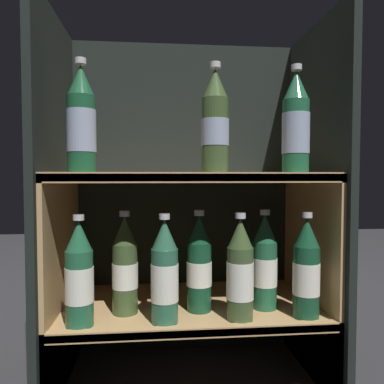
{
  "coord_description": "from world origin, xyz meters",
  "views": [
    {
      "loc": [
        -0.1,
        -0.85,
        0.58
      ],
      "look_at": [
        0.0,
        0.14,
        0.54
      ],
      "focal_mm": 35.0,
      "sensor_mm": 36.0,
      "label": 1
    }
  ],
  "objects_px": {
    "bottle_lower_front_0": "(79,277)",
    "bottle_lower_front_2": "(240,273)",
    "bottle_lower_front_3": "(306,271)",
    "bottle_lower_back_0": "(125,267)",
    "bottle_lower_back_1": "(199,266)",
    "bottle_lower_back_2": "(265,264)",
    "bottle_upper_front_2": "(296,126)",
    "bottle_lower_front_1": "(165,275)",
    "bottle_upper_front_0": "(81,123)",
    "bottle_upper_front_1": "(215,124)"
  },
  "relations": [
    {
      "from": "bottle_lower_front_0",
      "to": "bottle_lower_front_3",
      "type": "xyz_separation_m",
      "value": [
        0.56,
        -0.0,
        0.0
      ]
    },
    {
      "from": "bottle_lower_front_2",
      "to": "bottle_upper_front_2",
      "type": "bearing_deg",
      "value": 0.0
    },
    {
      "from": "bottle_lower_front_0",
      "to": "bottle_lower_back_1",
      "type": "distance_m",
      "value": 0.31
    },
    {
      "from": "bottle_lower_front_3",
      "to": "bottle_lower_back_2",
      "type": "relative_size",
      "value": 1.0
    },
    {
      "from": "bottle_lower_back_0",
      "to": "bottle_lower_front_3",
      "type": "bearing_deg",
      "value": -9.35
    },
    {
      "from": "bottle_lower_back_0",
      "to": "bottle_upper_front_1",
      "type": "bearing_deg",
      "value": -18.58
    },
    {
      "from": "bottle_lower_front_0",
      "to": "bottle_lower_back_0",
      "type": "distance_m",
      "value": 0.13
    },
    {
      "from": "bottle_upper_front_2",
      "to": "bottle_lower_back_1",
      "type": "distance_m",
      "value": 0.44
    },
    {
      "from": "bottle_upper_front_1",
      "to": "bottle_lower_back_0",
      "type": "height_order",
      "value": "bottle_upper_front_1"
    },
    {
      "from": "bottle_lower_front_0",
      "to": "bottle_lower_back_0",
      "type": "height_order",
      "value": "same"
    },
    {
      "from": "bottle_upper_front_1",
      "to": "bottle_lower_front_1",
      "type": "bearing_deg",
      "value": 180.0
    },
    {
      "from": "bottle_lower_front_0",
      "to": "bottle_lower_front_1",
      "type": "bearing_deg",
      "value": 0.0
    },
    {
      "from": "bottle_lower_front_0",
      "to": "bottle_lower_front_2",
      "type": "height_order",
      "value": "same"
    },
    {
      "from": "bottle_lower_back_2",
      "to": "bottle_upper_front_0",
      "type": "bearing_deg",
      "value": -170.79
    },
    {
      "from": "bottle_upper_front_0",
      "to": "bottle_upper_front_2",
      "type": "bearing_deg",
      "value": 0.0
    },
    {
      "from": "bottle_lower_front_0",
      "to": "bottle_lower_back_2",
      "type": "height_order",
      "value": "same"
    },
    {
      "from": "bottle_lower_back_0",
      "to": "bottle_lower_front_0",
      "type": "bearing_deg",
      "value": -143.33
    },
    {
      "from": "bottle_lower_front_0",
      "to": "bottle_lower_back_2",
      "type": "xyz_separation_m",
      "value": [
        0.48,
        0.08,
        0.0
      ]
    },
    {
      "from": "bottle_lower_front_0",
      "to": "bottle_lower_back_0",
      "type": "relative_size",
      "value": 1.0
    },
    {
      "from": "bottle_lower_front_0",
      "to": "bottle_lower_back_1",
      "type": "height_order",
      "value": "same"
    },
    {
      "from": "bottle_lower_front_1",
      "to": "bottle_lower_back_0",
      "type": "relative_size",
      "value": 1.0
    },
    {
      "from": "bottle_lower_front_1",
      "to": "bottle_lower_front_2",
      "type": "height_order",
      "value": "same"
    },
    {
      "from": "bottle_upper_front_2",
      "to": "bottle_lower_front_2",
      "type": "xyz_separation_m",
      "value": [
        -0.14,
        -0.0,
        -0.37
      ]
    },
    {
      "from": "bottle_lower_front_2",
      "to": "bottle_lower_front_3",
      "type": "height_order",
      "value": "same"
    },
    {
      "from": "bottle_upper_front_2",
      "to": "bottle_upper_front_1",
      "type": "bearing_deg",
      "value": -180.0
    },
    {
      "from": "bottle_lower_front_0",
      "to": "bottle_lower_front_1",
      "type": "height_order",
      "value": "same"
    },
    {
      "from": "bottle_lower_front_3",
      "to": "bottle_upper_front_0",
      "type": "bearing_deg",
      "value": 180.0
    },
    {
      "from": "bottle_lower_front_1",
      "to": "bottle_lower_back_1",
      "type": "bearing_deg",
      "value": 38.93
    },
    {
      "from": "bottle_upper_front_1",
      "to": "bottle_lower_back_1",
      "type": "relative_size",
      "value": 1.0
    },
    {
      "from": "bottle_upper_front_0",
      "to": "bottle_lower_front_1",
      "type": "height_order",
      "value": "bottle_upper_front_0"
    },
    {
      "from": "bottle_lower_front_1",
      "to": "bottle_lower_front_3",
      "type": "relative_size",
      "value": 1.0
    },
    {
      "from": "bottle_lower_front_2",
      "to": "bottle_lower_back_2",
      "type": "relative_size",
      "value": 1.0
    },
    {
      "from": "bottle_lower_front_3",
      "to": "bottle_lower_back_0",
      "type": "xyz_separation_m",
      "value": [
        -0.46,
        0.08,
        0.0
      ]
    },
    {
      "from": "bottle_lower_front_3",
      "to": "bottle_lower_back_0",
      "type": "bearing_deg",
      "value": 170.65
    },
    {
      "from": "bottle_lower_front_1",
      "to": "bottle_lower_front_3",
      "type": "xyz_separation_m",
      "value": [
        0.36,
        -0.0,
        0.0
      ]
    },
    {
      "from": "bottle_lower_front_0",
      "to": "bottle_lower_back_1",
      "type": "relative_size",
      "value": 1.0
    },
    {
      "from": "bottle_upper_front_2",
      "to": "bottle_lower_front_1",
      "type": "distance_m",
      "value": 0.49
    },
    {
      "from": "bottle_lower_front_3",
      "to": "bottle_lower_back_1",
      "type": "height_order",
      "value": "same"
    },
    {
      "from": "bottle_lower_front_1",
      "to": "bottle_lower_back_0",
      "type": "distance_m",
      "value": 0.13
    },
    {
      "from": "bottle_lower_front_3",
      "to": "bottle_lower_back_1",
      "type": "xyz_separation_m",
      "value": [
        -0.26,
        0.08,
        0.0
      ]
    },
    {
      "from": "bottle_lower_front_0",
      "to": "bottle_lower_back_1",
      "type": "bearing_deg",
      "value": 14.3
    },
    {
      "from": "bottle_upper_front_0",
      "to": "bottle_lower_back_1",
      "type": "bearing_deg",
      "value": 14.74
    },
    {
      "from": "bottle_lower_front_0",
      "to": "bottle_lower_front_3",
      "type": "distance_m",
      "value": 0.56
    },
    {
      "from": "bottle_lower_front_0",
      "to": "bottle_lower_front_3",
      "type": "height_order",
      "value": "same"
    },
    {
      "from": "bottle_lower_back_2",
      "to": "bottle_lower_back_0",
      "type": "bearing_deg",
      "value": 180.0
    },
    {
      "from": "bottle_upper_front_2",
      "to": "bottle_lower_back_0",
      "type": "xyz_separation_m",
      "value": [
        -0.43,
        0.08,
        -0.36
      ]
    },
    {
      "from": "bottle_upper_front_0",
      "to": "bottle_lower_back_1",
      "type": "xyz_separation_m",
      "value": [
        0.29,
        0.08,
        -0.36
      ]
    },
    {
      "from": "bottle_lower_front_0",
      "to": "bottle_lower_front_3",
      "type": "bearing_deg",
      "value": -0.0
    },
    {
      "from": "bottle_upper_front_0",
      "to": "bottle_upper_front_1",
      "type": "xyz_separation_m",
      "value": [
        0.32,
        -0.0,
        0.0
      ]
    },
    {
      "from": "bottle_upper_front_1",
      "to": "bottle_lower_back_1",
      "type": "height_order",
      "value": "bottle_upper_front_1"
    }
  ]
}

